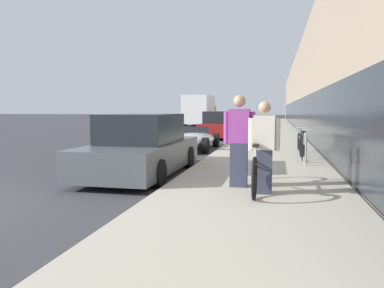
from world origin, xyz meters
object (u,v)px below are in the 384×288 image
Objects in this scene: cruiser_bike_middle at (299,141)px; tandem_bicycle at (257,169)px; bike_rack_hoop at (305,145)px; parked_sedan_curbside at (142,148)px; person_bystander at (239,141)px; moving_truck at (200,111)px; person_rider at (264,148)px; vintage_roadster_curbside at (192,140)px; cruiser_bike_nearest at (302,147)px; parked_sedan_far at (218,126)px.

tandem_bicycle is at bearing -99.54° from cruiser_bike_middle.
parked_sedan_curbside is at bearing -156.67° from bike_rack_hoop.
cruiser_bike_middle is (1.15, 6.84, -0.03)m from tandem_bicycle.
parked_sedan_curbside is (-4.06, -1.75, 0.02)m from bike_rack_hoop.
moving_truck is at bearing 102.98° from person_bystander.
person_rider is 0.35× the size of parked_sedan_curbside.
bike_rack_hoop is 5.97m from vintage_roadster_curbside.
cruiser_bike_middle is at bearing 80.46° from tandem_bicycle.
bike_rack_hoop is at bearing -89.56° from cruiser_bike_nearest.
person_bystander is at bearing 149.51° from tandem_bicycle.
bike_rack_hoop is 4.43m from parked_sedan_curbside.
parked_sedan_far is at bearing 118.78° from cruiser_bike_middle.
cruiser_bike_middle is at bearing -70.19° from moving_truck.
cruiser_bike_nearest is 0.27× the size of moving_truck.
cruiser_bike_middle is 8.48m from parked_sedan_far.
tandem_bicycle is 31.17m from moving_truck.
person_bystander is at bearing -102.83° from cruiser_bike_middle.
cruiser_bike_nearest is (1.11, 4.66, -0.02)m from tandem_bicycle.
person_rider is 31.48m from moving_truck.
cruiser_bike_nearest is at bearing 76.65° from tandem_bicycle.
bike_rack_hoop is at bearing -72.52° from moving_truck.
tandem_bicycle reaches higher than bike_rack_hoop.
cruiser_bike_nearest is at bearing -67.22° from parked_sedan_far.
cruiser_bike_middle is at bearing -61.22° from parked_sedan_far.
cruiser_bike_middle is 0.37× the size of vintage_roadster_curbside.
parked_sedan_far is (0.09, 6.38, 0.29)m from vintage_roadster_curbside.
person_bystander is at bearing 133.94° from person_rider.
bike_rack_hoop is at bearing 75.78° from person_rider.
parked_sedan_curbside is (-2.59, 1.63, -0.35)m from person_bystander.
person_rider reaches higher than tandem_bicycle.
parked_sedan_curbside is 28.79m from moving_truck.
bike_rack_hoop is 0.49× the size of cruiser_bike_nearest.
parked_sedan_curbside is at bearing -129.35° from cruiser_bike_middle.
moving_truck is at bearing 103.64° from person_rider.
cruiser_bike_nearest is 0.37× the size of parked_sedan_curbside.
cruiser_bike_nearest is 0.41× the size of parked_sedan_far.
tandem_bicycle is 6.94m from cruiser_bike_middle.
person_rider is 7.23m from cruiser_bike_middle.
parked_sedan_far is (-4.08, 7.43, 0.18)m from cruiser_bike_middle.
parked_sedan_curbside is 1.10× the size of parked_sedan_far.
parked_sedan_curbside reaches higher than cruiser_bike_middle.
moving_truck reaches higher than parked_sedan_far.
parked_sedan_far is at bearing 89.20° from vintage_roadster_curbside.
moving_truck reaches higher than person_rider.
tandem_bicycle is 0.65m from person_bystander.
cruiser_bike_middle is at bearing 89.35° from bike_rack_hoop.
parked_sedan_far is (-4.05, 10.68, 0.02)m from bike_rack_hoop.
bike_rack_hoop is 0.13× the size of moving_truck.
moving_truck is (-8.44, 23.45, 1.01)m from cruiser_bike_middle.
moving_truck reaches higher than cruiser_bike_middle.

